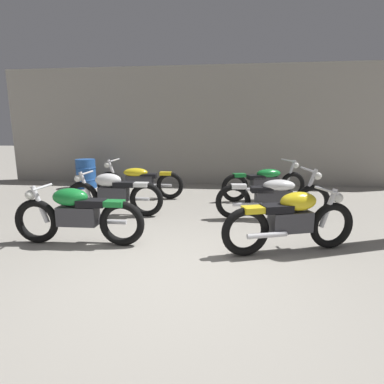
% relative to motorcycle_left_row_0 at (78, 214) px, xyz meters
% --- Properties ---
extents(ground_plane, '(60.00, 60.00, 0.00)m').
position_rel_motorcycle_left_row_0_xyz_m(ground_plane, '(1.53, -0.77, -0.46)').
color(ground_plane, gray).
extents(back_wall, '(13.00, 0.24, 3.60)m').
position_rel_motorcycle_left_row_0_xyz_m(back_wall, '(1.53, 5.56, 1.34)').
color(back_wall, '#9E998E').
rests_on(back_wall, ground).
extents(motorcycle_left_row_0, '(1.97, 0.48, 0.88)m').
position_rel_motorcycle_left_row_0_xyz_m(motorcycle_left_row_0, '(0.00, 0.00, 0.00)').
color(motorcycle_left_row_0, black).
rests_on(motorcycle_left_row_0, ground).
extents(motorcycle_left_row_1, '(1.97, 0.48, 0.88)m').
position_rel_motorcycle_left_row_0_xyz_m(motorcycle_left_row_1, '(-0.05, 1.56, 0.00)').
color(motorcycle_left_row_1, black).
rests_on(motorcycle_left_row_1, ground).
extents(motorcycle_left_row_2, '(2.17, 0.68, 0.97)m').
position_rel_motorcycle_left_row_0_xyz_m(motorcycle_left_row_2, '(0.01, 3.14, -0.01)').
color(motorcycle_left_row_2, black).
rests_on(motorcycle_left_row_2, ground).
extents(motorcycle_right_row_0, '(1.90, 0.77, 0.88)m').
position_rel_motorcycle_left_row_0_xyz_m(motorcycle_right_row_0, '(3.05, 0.06, 0.00)').
color(motorcycle_right_row_0, black).
rests_on(motorcycle_right_row_0, ground).
extents(motorcycle_right_row_1, '(2.17, 0.68, 0.97)m').
position_rel_motorcycle_left_row_0_xyz_m(motorcycle_right_row_1, '(3.05, 1.66, -0.01)').
color(motorcycle_right_row_1, black).
rests_on(motorcycle_right_row_1, ground).
extents(motorcycle_right_row_2, '(2.09, 0.93, 0.97)m').
position_rel_motorcycle_left_row_0_xyz_m(motorcycle_right_row_2, '(3.09, 3.29, -0.01)').
color(motorcycle_right_row_2, black).
rests_on(motorcycle_right_row_2, ground).
extents(oil_drum, '(0.59, 0.59, 0.85)m').
position_rel_motorcycle_left_row_0_xyz_m(oil_drum, '(-1.97, 4.38, -0.03)').
color(oil_drum, '#23519E').
rests_on(oil_drum, ground).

